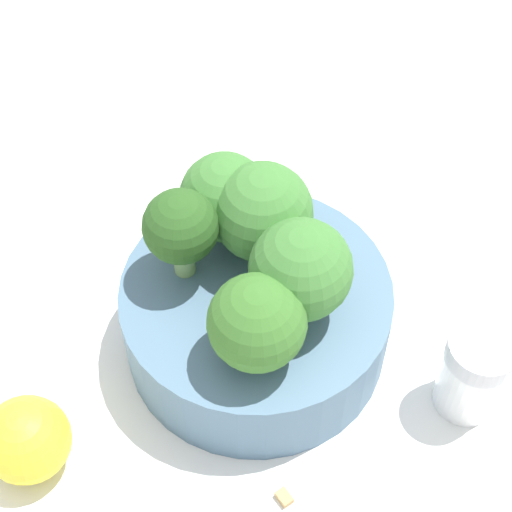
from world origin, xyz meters
TOP-DOWN VIEW (x-y plane):
  - ground_plane at (0.00, 0.00)m, footprint 3.00×3.00m
  - bowl at (0.00, 0.00)m, footprint 0.16×0.16m
  - broccoli_floret_0 at (0.02, -0.01)m, footprint 0.06×0.06m
  - broccoli_floret_1 at (0.00, 0.03)m, footprint 0.06×0.06m
  - broccoli_floret_2 at (0.01, -0.04)m, footprint 0.05×0.05m
  - broccoli_floret_3 at (-0.04, 0.01)m, footprint 0.04×0.04m
  - broccoli_floret_4 at (-0.02, 0.04)m, footprint 0.05×0.05m
  - pepper_shaker at (0.13, -0.02)m, footprint 0.04×0.04m
  - lemon_wedge at (-0.11, -0.09)m, footprint 0.05×0.05m
  - almond_crumb_0 at (-0.06, 0.12)m, footprint 0.01×0.00m
  - almond_crumb_1 at (0.12, 0.02)m, footprint 0.01×0.01m
  - almond_crumb_2 at (0.03, -0.10)m, footprint 0.01×0.01m

SIDE VIEW (x-z plane):
  - ground_plane at x=0.00m, z-range 0.00..0.00m
  - almond_crumb_0 at x=-0.06m, z-range 0.00..0.01m
  - almond_crumb_1 at x=0.12m, z-range 0.00..0.01m
  - almond_crumb_2 at x=0.03m, z-range 0.00..0.01m
  - lemon_wedge at x=-0.11m, z-range 0.00..0.05m
  - bowl at x=0.00m, z-range 0.00..0.05m
  - pepper_shaker at x=0.13m, z-range 0.00..0.06m
  - broccoli_floret_2 at x=0.01m, z-range 0.06..0.11m
  - broccoli_floret_4 at x=-0.02m, z-range 0.06..0.11m
  - broccoli_floret_1 at x=0.00m, z-range 0.06..0.12m
  - broccoli_floret_0 at x=0.02m, z-range 0.06..0.12m
  - broccoli_floret_3 at x=-0.04m, z-range 0.06..0.12m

